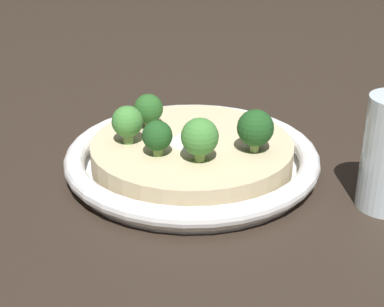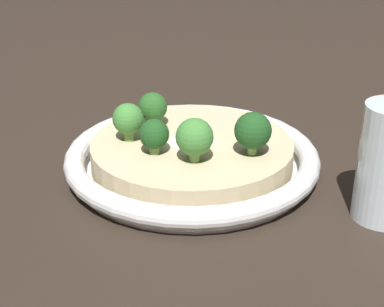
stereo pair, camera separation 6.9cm
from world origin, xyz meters
The scene contains 8 objects.
ground_plane centered at (0.00, 0.00, 0.00)m, with size 6.00×6.00×0.00m, color #2D231C.
risotto_bowl centered at (0.00, 0.00, 0.02)m, with size 0.30×0.30×0.04m.
cheese_sprinkle centered at (0.00, 0.00, 0.05)m, with size 0.05×0.05×0.02m.
broccoli_back_left centered at (-0.06, 0.03, 0.06)m, with size 0.04×0.04×0.04m.
broccoli_left centered at (-0.07, -0.02, 0.06)m, with size 0.04×0.04×0.05m.
broccoli_front_left centered at (-0.03, -0.04, 0.06)m, with size 0.03×0.03×0.04m.
broccoli_front centered at (0.02, -0.05, 0.07)m, with size 0.04×0.04×0.05m.
broccoli_front_right centered at (0.07, -0.01, 0.07)m, with size 0.04×0.04×0.05m.
Camera 1 is at (0.16, -0.60, 0.32)m, focal length 55.00 mm.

